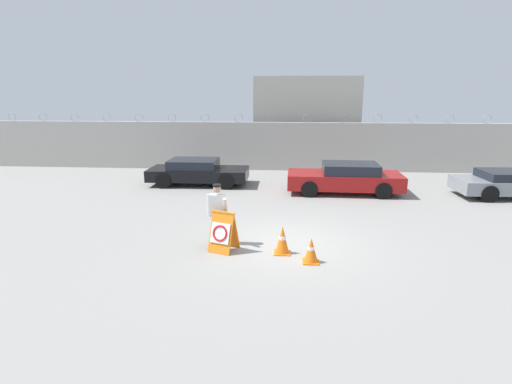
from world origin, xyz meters
name	(u,v)px	position (x,y,z in m)	size (l,w,h in m)	color
ground_plane	(289,243)	(0.00, 0.00, 0.00)	(90.00, 90.00, 0.00)	gray
perimeter_wall	(289,146)	(0.00, 11.15, 1.31)	(36.00, 0.30, 3.06)	#ADA8A0
building_block	(305,119)	(0.98, 15.38, 2.54)	(6.15, 5.65, 5.08)	#B2ADA3
barricade_sign	(223,231)	(-1.78, -0.66, 0.54)	(0.83, 0.85, 1.09)	orange
security_guard	(218,211)	(-2.00, -0.16, 0.95)	(0.62, 0.41, 1.72)	#514C42
traffic_cone_near	(282,240)	(-0.17, -0.73, 0.37)	(0.42, 0.42, 0.75)	orange
traffic_cone_mid	(311,250)	(0.55, -1.26, 0.32)	(0.41, 0.41, 0.64)	orange
parked_car_front_coupe	(198,172)	(-4.23, 7.21, 0.61)	(4.55, 2.01, 1.18)	black
parked_car_rear_sedan	(345,178)	(2.38, 6.12, 0.65)	(4.79, 2.06, 1.27)	black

